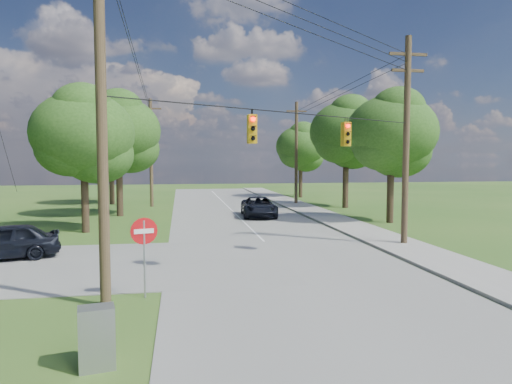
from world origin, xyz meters
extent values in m
plane|color=#30591D|center=(0.00, 0.00, 0.00)|extent=(140.00, 140.00, 0.00)
cube|color=gray|center=(2.00, 5.00, 0.01)|extent=(10.00, 100.00, 0.03)
cube|color=#9E9B94|center=(8.70, 5.00, 0.06)|extent=(2.60, 100.00, 0.12)
cylinder|color=brown|center=(-4.60, 0.40, 6.00)|extent=(0.32, 0.32, 12.00)
cylinder|color=brown|center=(8.90, 8.00, 5.25)|extent=(0.32, 0.32, 10.50)
cube|color=brown|center=(8.90, 8.00, 9.60)|extent=(2.00, 0.12, 0.14)
cube|color=brown|center=(8.90, 8.00, 8.80)|extent=(1.70, 0.12, 0.14)
cylinder|color=brown|center=(8.90, 30.00, 5.00)|extent=(0.32, 0.32, 10.00)
cube|color=brown|center=(8.90, 30.00, 9.10)|extent=(2.00, 0.12, 0.14)
cylinder|color=brown|center=(-5.00, 30.00, 5.00)|extent=(0.32, 0.32, 10.00)
cube|color=brown|center=(-5.00, 30.00, 9.10)|extent=(2.00, 0.12, 0.14)
cylinder|color=black|center=(2.15, 4.20, 10.35)|extent=(13.52, 7.63, 1.53)
cylinder|color=black|center=(2.15, 4.20, 9.95)|extent=(13.52, 7.63, 1.53)
cylinder|color=black|center=(2.15, 4.20, 9.55)|extent=(13.52, 7.63, 1.53)
cylinder|color=black|center=(8.90, 19.00, 9.35)|extent=(0.03, 22.00, 0.53)
cylinder|color=black|center=(-4.80, 15.20, 10.10)|extent=(0.43, 29.60, 2.03)
cylinder|color=black|center=(8.90, 19.00, 8.95)|extent=(0.03, 22.00, 0.53)
cylinder|color=black|center=(-4.80, 15.20, 9.70)|extent=(0.43, 29.60, 2.03)
cylinder|color=black|center=(2.15, 4.20, 6.20)|extent=(13.52, 7.63, 0.04)
cube|color=#CB950B|center=(0.26, 3.02, 5.48)|extent=(0.32, 0.22, 1.05)
sphere|color=#FF0C05|center=(0.26, 2.88, 5.83)|extent=(0.17, 0.17, 0.17)
cube|color=#CB950B|center=(0.26, 3.26, 5.48)|extent=(0.32, 0.22, 1.05)
sphere|color=#FF0C05|center=(0.26, 3.40, 5.83)|extent=(0.17, 0.17, 0.17)
cube|color=#CB950B|center=(4.85, 5.60, 5.48)|extent=(0.32, 0.22, 1.05)
sphere|color=#FF0C05|center=(4.85, 5.46, 5.83)|extent=(0.17, 0.17, 0.17)
cube|color=#CB950B|center=(4.85, 5.84, 5.48)|extent=(0.32, 0.22, 1.05)
sphere|color=#FF0C05|center=(4.85, 5.98, 5.83)|extent=(0.17, 0.17, 0.17)
cylinder|color=#453322|center=(-8.00, 15.00, 1.57)|extent=(0.45, 0.45, 3.15)
ellipsoid|color=#214815|center=(-8.00, 15.00, 5.94)|extent=(6.00, 6.00, 4.92)
cylinder|color=#453322|center=(-7.00, 23.00, 1.75)|extent=(0.50, 0.50, 3.50)
ellipsoid|color=#214815|center=(-7.00, 23.00, 6.60)|extent=(6.40, 6.40, 5.25)
cylinder|color=#453322|center=(-9.00, 33.00, 1.66)|extent=(0.48, 0.47, 3.32)
ellipsoid|color=#214815|center=(-9.00, 33.00, 6.27)|extent=(6.00, 6.00, 4.92)
cylinder|color=#453322|center=(12.00, 16.00, 1.66)|extent=(0.48, 0.48, 3.32)
ellipsoid|color=#214815|center=(12.00, 16.00, 6.27)|extent=(6.20, 6.20, 5.08)
cylinder|color=#453322|center=(12.50, 26.00, 1.84)|extent=(0.52, 0.52, 3.67)
ellipsoid|color=#214815|center=(12.50, 26.00, 6.93)|extent=(6.60, 6.60, 5.41)
cylinder|color=#453322|center=(11.50, 38.00, 1.57)|extent=(0.45, 0.45, 3.15)
ellipsoid|color=#214815|center=(11.50, 38.00, 5.94)|extent=(5.80, 5.80, 4.76)
imported|color=black|center=(-9.98, 7.58, 0.82)|extent=(4.94, 3.11, 1.57)
imported|color=black|center=(3.55, 20.66, 0.78)|extent=(2.90, 5.59, 1.51)
cube|color=gray|center=(-4.12, -3.85, 0.65)|extent=(0.81, 0.66, 1.31)
cylinder|color=gray|center=(-3.50, 1.00, 1.23)|extent=(0.07, 0.07, 2.46)
cylinder|color=#BA0C11|center=(-3.50, 1.00, 2.12)|extent=(0.82, 0.28, 0.85)
cube|color=white|center=(-3.50, 0.97, 2.12)|extent=(0.60, 0.21, 0.15)
camera|label=1|loc=(-2.37, -13.50, 4.34)|focal=32.00mm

